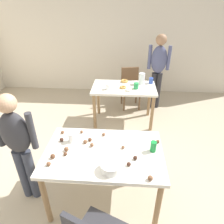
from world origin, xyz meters
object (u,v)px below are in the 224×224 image
Objects in this scene: person_girl_near at (18,143)px; person_adult_far at (158,66)px; chair_far_table at (130,85)px; soda_can at (153,146)px; pitcher_far at (142,79)px; mixing_bowl at (111,167)px; dining_table_far at (124,92)px; dining_table_near at (104,158)px.

person_girl_near is 0.90× the size of person_adult_far.
person_girl_near reaches higher than chair_far_table.
soda_can is (-0.35, -2.41, -0.14)m from person_adult_far.
pitcher_far is at bearing 90.46° from soda_can.
person_girl_near is 2.46m from pitcher_far.
person_adult_far is 8.05× the size of mixing_bowl.
chair_far_table is 0.66m from pitcher_far.
dining_table_far is at bearing 101.14° from soda_can.
person_adult_far is (0.69, 0.66, 0.32)m from dining_table_far.
dining_table_near is 1.10× the size of dining_table_far.
soda_can is at bearing 2.78° from person_girl_near.
dining_table_near is 6.15× the size of pitcher_far.
dining_table_far is 9.63× the size of soda_can.
mixing_bowl is (1.02, -0.24, -0.05)m from person_girl_near.
mixing_bowl reaches higher than dining_table_near.
person_adult_far is (0.55, -0.03, 0.46)m from chair_far_table.
person_girl_near is at bearing -125.99° from person_adult_far.
mixing_bowl is at bearing -144.71° from soda_can.
person_adult_far is 7.55× the size of pitcher_far.
soda_can reaches higher than dining_table_far.
pitcher_far is (-0.36, -0.49, -0.10)m from person_adult_far.
soda_can reaches higher than mixing_bowl.
person_girl_near is 11.61× the size of soda_can.
dining_table_near is at bearing 110.52° from mixing_bowl.
dining_table_near is 0.56m from soda_can.
chair_far_table is 2.78m from mixing_bowl.
dining_table_far is 5.61× the size of pitcher_far.
dining_table_near is 0.81× the size of person_adult_far.
pitcher_far reaches higher than soda_can.
dining_table_near is at bearing -104.81° from pitcher_far.
dining_table_near is 1.48× the size of chair_far_table.
mixing_bowl is (-0.09, -2.06, 0.15)m from dining_table_far.
dining_table_far is 1.35× the size of chair_far_table.
chair_far_table is at bearing 110.35° from pitcher_far.
chair_far_table is at bearing 94.90° from soda_can.
dining_table_near is at bearing -96.06° from dining_table_far.
person_adult_far is (0.88, 2.46, 0.30)m from dining_table_near.
person_adult_far is at bearing 73.97° from mixing_bowl.
mixing_bowl is at bearing -69.48° from dining_table_near.
person_adult_far reaches higher than soda_can.
pitcher_far is (0.33, 0.17, 0.22)m from dining_table_far.
pitcher_far is at bearing -69.65° from chair_far_table.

